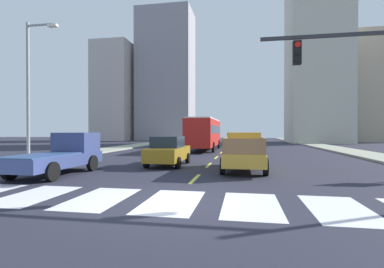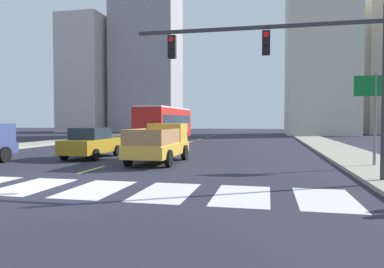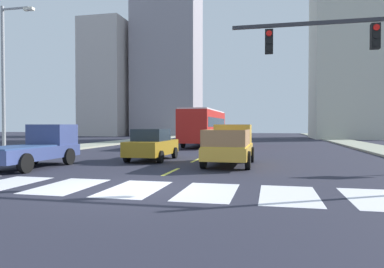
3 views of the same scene
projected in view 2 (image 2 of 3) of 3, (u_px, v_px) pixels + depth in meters
The scene contains 23 objects.
ground_plane at pixel (32, 186), 11.50m from camera, with size 160.00×160.00×0.00m, color #272734.
sidewalk_right at pixel (333, 148), 26.54m from camera, with size 3.20×110.00×0.15m, color #9A9D87.
sidewalk_left at pixel (42, 143), 31.64m from camera, with size 3.20×110.00×0.15m, color #9A9D87.
crosswalk_stripe_4 at pixel (32, 186), 11.50m from camera, with size 1.56×2.96×0.01m, color silver.
crosswalk_stripe_5 at pixel (96, 189), 11.03m from camera, with size 1.56×2.96×0.01m, color silver.
crosswalk_stripe_6 at pixel (166, 192), 10.56m from camera, with size 1.56×2.96×0.01m, color silver.
crosswalk_stripe_7 at pixel (242, 195), 10.09m from camera, with size 1.56×2.96×0.01m, color silver.
crosswalk_stripe_8 at pixel (326, 199), 9.63m from camera, with size 1.56×2.96×0.01m, color silver.
lane_dash_0 at pixel (92, 169), 15.41m from camera, with size 0.16×2.40×0.01m, color #D1D143.
lane_dash_1 at pixel (135, 158), 20.30m from camera, with size 0.16×2.40×0.01m, color #D1D143.
lane_dash_2 at pixel (160, 150), 25.18m from camera, with size 0.16×2.40×0.01m, color #D1D143.
lane_dash_3 at pixel (178, 146), 30.07m from camera, with size 0.16×2.40×0.01m, color #D1D143.
lane_dash_4 at pixel (191, 142), 34.95m from camera, with size 0.16×2.40×0.01m, color #D1D143.
lane_dash_5 at pixel (200, 139), 39.84m from camera, with size 0.16×2.40×0.01m, color #D1D143.
lane_dash_6 at pixel (208, 137), 44.72m from camera, with size 0.16×2.40×0.01m, color #D1D143.
lane_dash_7 at pixel (214, 136), 49.61m from camera, with size 0.16×2.40×0.01m, color #D1D143.
pickup_stakebed at pixel (161, 144), 18.29m from camera, with size 2.18×5.20×1.96m.
city_bus at pixel (165, 122), 33.48m from camera, with size 2.72×10.80×3.32m.
sedan_far at pixel (92, 143), 20.18m from camera, with size 2.02×4.40×1.72m.
traffic_signal_gantry at pixel (299, 61), 12.30m from camera, with size 8.64×0.27×6.00m.
direction_sign_green at pixel (375, 100), 15.66m from camera, with size 1.70×0.12×4.20m.
block_mid_left at pixel (147, 55), 66.69m from camera, with size 11.83×8.77×28.70m, color gray.
block_mid_right at pixel (85, 74), 65.48m from camera, with size 7.89×7.51×21.13m, color beige.
Camera 2 is at (7.44, -10.10, 2.13)m, focal length 33.36 mm.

